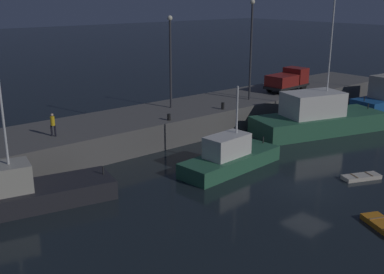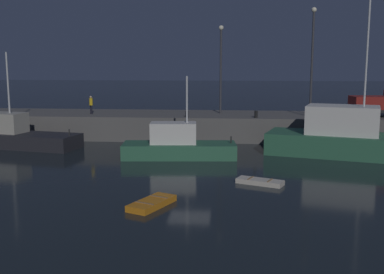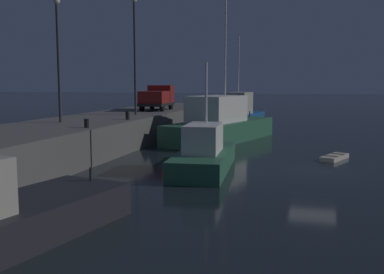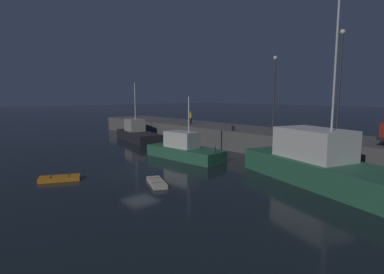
% 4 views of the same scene
% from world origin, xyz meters
% --- Properties ---
extents(ground_plane, '(320.00, 320.00, 0.00)m').
position_xyz_m(ground_plane, '(0.00, 0.00, 0.00)').
color(ground_plane, black).
extents(pier_quay, '(59.54, 7.05, 2.15)m').
position_xyz_m(pier_quay, '(0.00, 15.56, 1.07)').
color(pier_quay, '#5B5956').
rests_on(pier_quay, ground).
extents(fishing_trawler_red, '(8.32, 3.38, 5.86)m').
position_xyz_m(fishing_trawler_red, '(-1.42, 5.78, 0.89)').
color(fishing_trawler_red, '#2D6647').
rests_on(fishing_trawler_red, ground).
extents(fishing_boat_blue, '(12.86, 7.27, 12.23)m').
position_xyz_m(fishing_boat_blue, '(11.04, 7.57, 1.34)').
color(fishing_boat_blue, '#2D6647').
rests_on(fishing_boat_blue, ground).
extents(fishing_boat_white, '(10.06, 4.87, 7.63)m').
position_xyz_m(fishing_boat_white, '(-14.87, 8.86, 0.89)').
color(fishing_boat_white, '#232328').
rests_on(fishing_boat_white, ground).
extents(dinghy_orange_near, '(2.13, 2.94, 0.34)m').
position_xyz_m(dinghy_orange_near, '(-1.24, -5.82, 0.15)').
color(dinghy_orange_near, orange).
rests_on(dinghy_orange_near, ground).
extents(rowboat_white_mid, '(2.76, 1.85, 0.31)m').
position_xyz_m(rowboat_white_mid, '(4.11, -1.20, 0.14)').
color(rowboat_white_mid, beige).
rests_on(rowboat_white_mid, ground).
extents(lamp_post_west, '(0.44, 0.44, 8.00)m').
position_xyz_m(lamp_post_west, '(1.31, 16.20, 6.82)').
color(lamp_post_west, '#38383D').
rests_on(lamp_post_west, pier_quay).
extents(lamp_post_east, '(0.44, 0.44, 9.27)m').
position_xyz_m(lamp_post_east, '(9.19, 14.14, 7.48)').
color(lamp_post_east, '#38383D').
rests_on(lamp_post_east, pier_quay).
extents(utility_truck, '(5.24, 2.62, 2.31)m').
position_xyz_m(utility_truck, '(15.25, 14.47, 3.33)').
color(utility_truck, black).
rests_on(utility_truck, pier_quay).
extents(dockworker, '(0.42, 0.42, 1.67)m').
position_xyz_m(dockworker, '(-10.48, 14.49, 3.10)').
color(dockworker, black).
rests_on(dockworker, pier_quay).
extents(bollard_west, '(0.28, 0.28, 0.60)m').
position_xyz_m(bollard_west, '(4.46, 12.80, 2.45)').
color(bollard_west, black).
rests_on(bollard_west, pier_quay).
extents(bollard_central, '(0.28, 0.28, 0.52)m').
position_xyz_m(bollard_central, '(-1.48, 12.79, 2.41)').
color(bollard_central, black).
rests_on(bollard_central, pier_quay).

